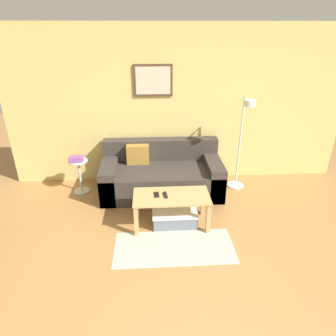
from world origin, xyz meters
The scene contains 10 objects.
wall_back centered at (0.00, 3.34, 1.28)m, with size 5.60×0.09×2.55m.
area_rug centered at (-0.21, 1.41, 0.00)m, with size 1.48×0.66×0.01m, color #B2B79E.
couch centered at (-0.30, 2.85, 0.28)m, with size 1.90×0.93×0.79m.
coffee_table centered at (-0.21, 1.90, 0.36)m, with size 1.01×0.50×0.45m.
storage_bin centered at (-0.16, 1.93, 0.10)m, with size 0.61×0.41×0.20m.
floor_lamp centered at (0.97, 2.80, 0.93)m, with size 0.27×0.48×1.53m.
side_table centered at (-1.62, 2.89, 0.33)m, with size 0.30×0.30×0.56m.
book_stack centered at (-1.64, 2.87, 0.60)m, with size 0.23×0.18×0.07m.
remote_control centered at (-0.29, 1.91, 0.46)m, with size 0.04×0.15×0.02m, color black.
cell_phone centered at (-0.41, 1.94, 0.45)m, with size 0.07×0.14×0.01m, color black.
Camera 1 is at (-0.47, -1.51, 2.48)m, focal length 32.00 mm.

